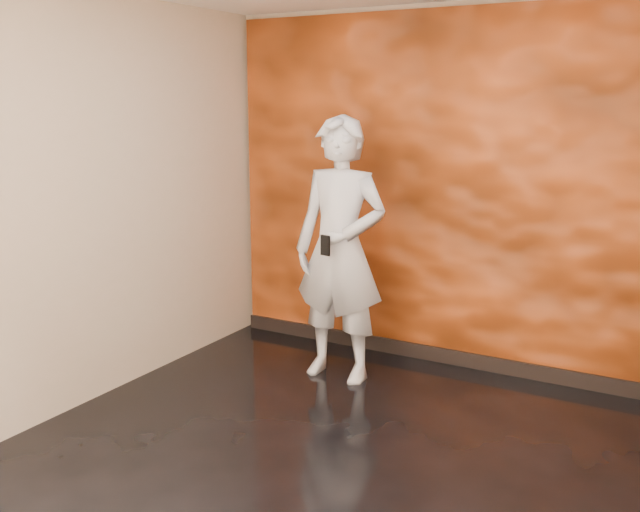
# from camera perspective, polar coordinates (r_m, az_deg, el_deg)

# --- Properties ---
(room) EXTENTS (4.02, 4.02, 2.81)m
(room) POSITION_cam_1_polar(r_m,az_deg,el_deg) (3.82, 1.79, 2.05)
(room) COLOR black
(room) RESTS_ON ground
(feature_wall) EXTENTS (3.90, 0.06, 2.75)m
(feature_wall) POSITION_cam_1_polar(r_m,az_deg,el_deg) (5.61, 11.15, 4.95)
(feature_wall) COLOR #E65B1D
(feature_wall) RESTS_ON ground
(baseboard) EXTENTS (3.90, 0.04, 0.12)m
(baseboard) POSITION_cam_1_polar(r_m,az_deg,el_deg) (5.89, 10.49, -7.94)
(baseboard) COLOR black
(baseboard) RESTS_ON ground
(man) EXTENTS (0.73, 0.49, 1.98)m
(man) POSITION_cam_1_polar(r_m,az_deg,el_deg) (5.30, 1.63, 0.48)
(man) COLOR #ABAFBC
(man) RESTS_ON ground
(phone) EXTENTS (0.08, 0.03, 0.15)m
(phone) POSITION_cam_1_polar(r_m,az_deg,el_deg) (5.05, 0.42, 0.86)
(phone) COLOR black
(phone) RESTS_ON man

